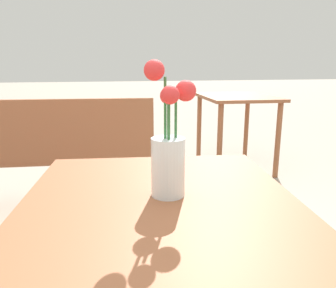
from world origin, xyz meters
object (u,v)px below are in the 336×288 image
(table_front, at_px, (161,240))
(bench_near, at_px, (26,157))
(flower_vase, at_px, (169,153))
(table_back, at_px, (236,107))

(table_front, bearing_deg, bench_near, 114.22)
(flower_vase, bearing_deg, table_back, 63.13)
(bench_near, xyz_separation_m, table_back, (1.84, 0.91, 0.16))
(table_front, bearing_deg, flower_vase, 54.38)
(bench_near, bearing_deg, table_back, 26.39)
(table_front, distance_m, table_back, 2.63)
(flower_vase, bearing_deg, table_front, -125.62)
(table_front, bearing_deg, table_back, 62.96)
(flower_vase, distance_m, bench_near, 1.59)
(bench_near, height_order, table_back, bench_near)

